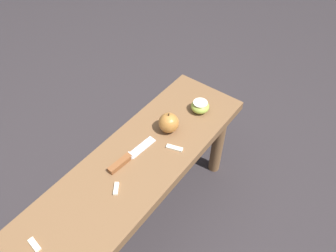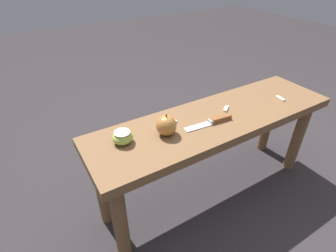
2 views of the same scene
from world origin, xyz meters
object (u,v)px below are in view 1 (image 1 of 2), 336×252
Objects in this scene: wooden_bench at (128,184)px; apple_whole at (169,123)px; apple_cut at (200,106)px; knife at (126,159)px.

apple_whole is at bearing -0.80° from wooden_bench.
apple_cut is at bearing -5.22° from wooden_bench.
knife is 2.45× the size of apple_whole.
wooden_bench is 12.75× the size of apple_whole.
apple_whole reaches higher than knife.
apple_whole is 1.17× the size of apple_cut.
knife is 0.22m from apple_whole.
apple_cut is (0.42, -0.04, 0.10)m from wooden_bench.
apple_whole is (0.25, -0.00, 0.12)m from wooden_bench.
knife is at bearing 169.43° from apple_cut.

